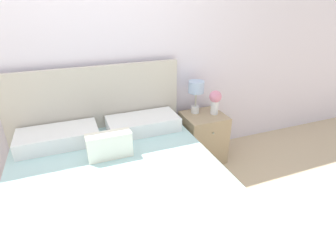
{
  "coord_description": "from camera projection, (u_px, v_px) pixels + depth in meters",
  "views": [
    {
      "loc": [
        -0.23,
        -2.57,
        1.74
      ],
      "look_at": [
        0.56,
        -0.55,
        0.67
      ],
      "focal_mm": 28.0,
      "sensor_mm": 36.0,
      "label": 1
    }
  ],
  "objects": [
    {
      "name": "nightstand",
      "position": [
        203.0,
        137.0,
        3.03
      ],
      "size": [
        0.45,
        0.44,
        0.56
      ],
      "color": "tan",
      "rests_on": "ground_plane"
    },
    {
      "name": "ground_plane",
      "position": [
        105.0,
        167.0,
        2.98
      ],
      "size": [
        12.0,
        12.0,
        0.0
      ],
      "primitive_type": "plane",
      "color": "#CCB28E"
    },
    {
      "name": "bed",
      "position": [
        120.0,
        199.0,
        2.09
      ],
      "size": [
        1.71,
        1.98,
        1.16
      ],
      "color": "white",
      "rests_on": "ground_plane"
    },
    {
      "name": "flower_vase",
      "position": [
        215.0,
        100.0,
        2.87
      ],
      "size": [
        0.13,
        0.13,
        0.27
      ],
      "color": "white",
      "rests_on": "nightstand"
    },
    {
      "name": "wall_back",
      "position": [
        89.0,
        49.0,
        2.47
      ],
      "size": [
        8.0,
        0.06,
        2.6
      ],
      "color": "white",
      "rests_on": "ground_plane"
    },
    {
      "name": "table_lamp",
      "position": [
        196.0,
        90.0,
        2.85
      ],
      "size": [
        0.17,
        0.17,
        0.37
      ],
      "color": "white",
      "rests_on": "nightstand"
    }
  ]
}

